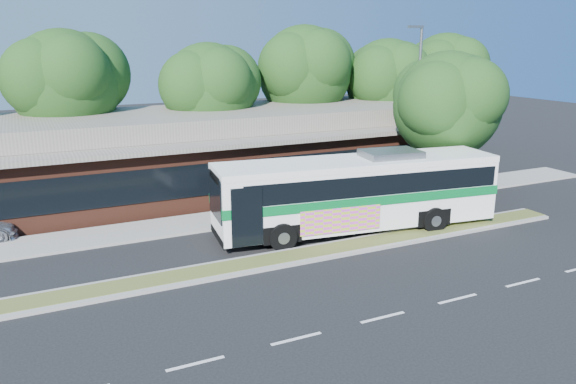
# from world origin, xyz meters

# --- Properties ---
(ground) EXTENTS (120.00, 120.00, 0.00)m
(ground) POSITION_xyz_m (0.00, 0.00, 0.00)
(ground) COLOR black
(ground) RESTS_ON ground
(median_strip) EXTENTS (26.00, 1.10, 0.15)m
(median_strip) POSITION_xyz_m (0.00, 0.60, 0.07)
(median_strip) COLOR #4C5624
(median_strip) RESTS_ON ground
(sidewalk) EXTENTS (44.00, 2.60, 0.12)m
(sidewalk) POSITION_xyz_m (0.00, 6.40, 0.06)
(sidewalk) COLOR gray
(sidewalk) RESTS_ON ground
(plaza_building) EXTENTS (33.20, 11.20, 4.45)m
(plaza_building) POSITION_xyz_m (0.00, 12.99, 2.13)
(plaza_building) COLOR #502519
(plaza_building) RESTS_ON ground
(lamp_post) EXTENTS (0.93, 0.18, 9.07)m
(lamp_post) POSITION_xyz_m (9.56, 6.00, 4.90)
(lamp_post) COLOR slate
(lamp_post) RESTS_ON ground
(tree_bg_b) EXTENTS (6.69, 6.00, 9.00)m
(tree_bg_b) POSITION_xyz_m (-6.57, 16.14, 6.14)
(tree_bg_b) COLOR black
(tree_bg_b) RESTS_ON ground
(tree_bg_c) EXTENTS (6.24, 5.60, 8.26)m
(tree_bg_c) POSITION_xyz_m (1.40, 15.13, 5.59)
(tree_bg_c) COLOR black
(tree_bg_c) RESTS_ON ground
(tree_bg_d) EXTENTS (6.91, 6.20, 9.37)m
(tree_bg_d) POSITION_xyz_m (8.45, 16.15, 6.42)
(tree_bg_d) COLOR black
(tree_bg_d) RESTS_ON ground
(tree_bg_e) EXTENTS (6.47, 5.80, 8.50)m
(tree_bg_e) POSITION_xyz_m (14.42, 15.14, 5.74)
(tree_bg_e) COLOR black
(tree_bg_e) RESTS_ON ground
(tree_bg_f) EXTENTS (6.69, 6.00, 8.92)m
(tree_bg_f) POSITION_xyz_m (20.43, 16.14, 6.06)
(tree_bg_f) COLOR black
(tree_bg_f) RESTS_ON ground
(transit_bus) EXTENTS (13.03, 4.34, 3.59)m
(transit_bus) POSITION_xyz_m (3.75, 2.39, 2.00)
(transit_bus) COLOR white
(transit_bus) RESTS_ON ground
(sidewalk_tree) EXTENTS (6.34, 5.68, 7.84)m
(sidewalk_tree) POSITION_xyz_m (11.41, 5.44, 5.14)
(sidewalk_tree) COLOR black
(sidewalk_tree) RESTS_ON ground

